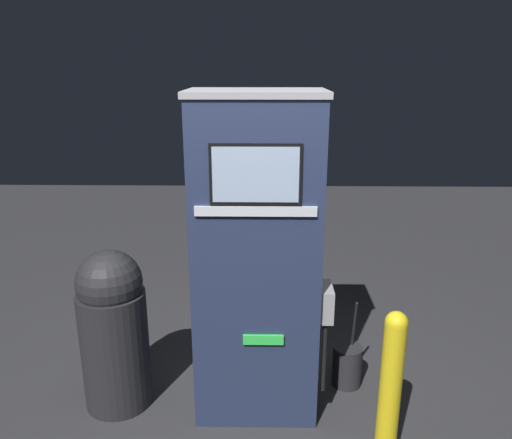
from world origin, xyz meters
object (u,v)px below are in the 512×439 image
Objects in this scene: safety_bollard at (390,388)px; squeegee_bucket at (347,365)px; trash_bin at (114,328)px; gas_pump at (257,261)px.

safety_bollard is 0.90m from squeegee_bucket.
trash_bin reaches higher than squeegee_bucket.
trash_bin is (-1.80, 0.57, 0.05)m from safety_bollard.
squeegee_bucket is at bearing 97.44° from safety_bollard.
trash_bin is 1.64× the size of squeegee_bucket.
gas_pump reaches higher than trash_bin.
safety_bollard is 1.89m from trash_bin.
trash_bin is (-1.00, 0.01, -0.52)m from gas_pump.
trash_bin is at bearing 162.34° from safety_bollard.
gas_pump reaches higher than safety_bollard.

